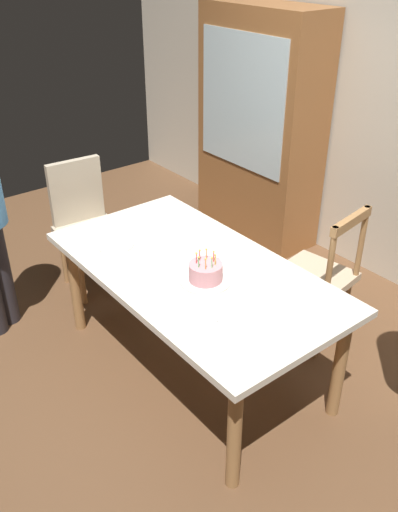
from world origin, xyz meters
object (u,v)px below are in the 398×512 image
Objects in this scene: plate_far_side at (213,249)px; dining_table at (194,280)px; chair_spindle_back at (317,278)px; plate_near_celebrant at (115,245)px; birthday_cake at (206,274)px; china_cabinet at (260,128)px; chair_upholstered at (85,219)px.

dining_table is at bearing -67.43° from plate_far_side.
plate_near_celebrant is at bearing -125.95° from chair_spindle_back.
plate_near_celebrant is 0.59m from plate_far_side.
birthday_cake is 1.27× the size of plate_far_side.
dining_table is 1.94m from china_cabinet.
chair_spindle_back is at bearing -29.20° from china_cabinet.
china_cabinet is (-0.62, 1.77, 0.23)m from plate_near_celebrant.
dining_table is at bearing 1.06° from chair_upholstered.
plate_far_side is (-0.09, 0.21, 0.09)m from dining_table.
chair_spindle_back is 1.00× the size of chair_upholstered.
plate_far_side is (0.40, 0.43, 0.00)m from plate_near_celebrant.
birthday_cake is at bearing -0.40° from chair_upholstered.
birthday_cake reaches higher than plate_near_celebrant.
chair_upholstered is (-1.19, -0.24, -0.19)m from plate_far_side.
birthday_cake is 0.29× the size of chair_spindle_back.
china_cabinet reaches higher than chair_spindle_back.
chair_spindle_back is 1.74m from chair_upholstered.
plate_near_celebrant is 0.84m from chair_upholstered.
china_cabinet reaches higher than chair_upholstered.
china_cabinet reaches higher than dining_table.
plate_near_celebrant is at bearing -164.24° from birthday_cake.
china_cabinet is at bearing 109.25° from plate_near_celebrant.
chair_upholstered is (-1.43, 0.01, -0.24)m from birthday_cake.
chair_upholstered reaches higher than plate_near_celebrant.
plate_far_side is 0.23× the size of chair_upholstered.
chair_upholstered reaches higher than dining_table.
chair_spindle_back is (0.74, 1.01, -0.27)m from plate_near_celebrant.
dining_table is 0.25m from plate_far_side.
chair_upholstered is at bearing -96.16° from china_cabinet.
plate_near_celebrant is 0.23× the size of chair_spindle_back.
chair_spindle_back is at bearing 60.25° from plate_far_side.
plate_near_celebrant is 0.12× the size of china_cabinet.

